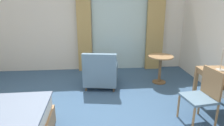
% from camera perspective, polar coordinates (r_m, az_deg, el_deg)
% --- Properties ---
extents(wall_back, '(5.80, 0.12, 2.51)m').
position_cam_1_polar(wall_back, '(5.81, -6.59, 10.34)').
color(wall_back, silver).
rests_on(wall_back, ground).
extents(balcony_glass_door, '(1.60, 0.02, 2.21)m').
position_cam_1_polar(balcony_glass_door, '(5.79, 2.26, 8.92)').
color(balcony_glass_door, silver).
rests_on(balcony_glass_door, ground).
extents(curtain_panel_left, '(0.40, 0.10, 2.32)m').
position_cam_1_polar(curtain_panel_left, '(5.65, -8.04, 9.14)').
color(curtain_panel_left, tan).
rests_on(curtain_panel_left, ground).
extents(curtain_panel_right, '(0.49, 0.10, 2.32)m').
position_cam_1_polar(curtain_panel_right, '(5.90, 12.38, 9.25)').
color(curtain_panel_right, tan).
rests_on(curtain_panel_right, ground).
extents(desk_chair, '(0.51, 0.52, 0.92)m').
position_cam_1_polar(desk_chair, '(3.53, 25.07, -8.02)').
color(desk_chair, slate).
rests_on(desk_chair, ground).
extents(armchair_by_window, '(0.85, 0.85, 0.87)m').
position_cam_1_polar(armchair_by_window, '(4.61, -3.23, -3.01)').
color(armchair_by_window, slate).
rests_on(armchair_by_window, ground).
extents(round_cafe_table, '(0.60, 0.60, 0.69)m').
position_cam_1_polar(round_cafe_table, '(4.95, 13.85, -0.05)').
color(round_cafe_table, '#9E754C').
rests_on(round_cafe_table, ground).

